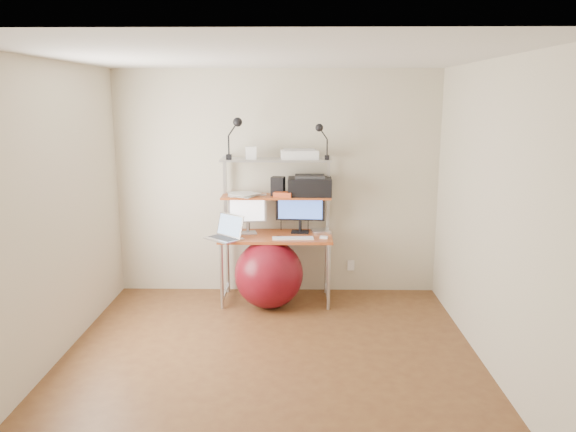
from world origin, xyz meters
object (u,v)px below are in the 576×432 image
laptop (227,234)px  printer (310,186)px  exercise_ball (269,274)px  monitor_black (300,208)px  monitor_silver (247,211)px

laptop → printer: bearing=60.6°
exercise_ball → printer: bearing=37.9°
monitor_black → exercise_ball: bearing=-130.9°
monitor_black → printer: (0.10, 0.00, 0.25)m
laptop → monitor_silver: bearing=92.6°
laptop → printer: 1.03m
monitor_silver → printer: bearing=-7.1°
exercise_ball → monitor_black: bearing=45.2°
monitor_silver → monitor_black: bearing=-6.5°
printer → monitor_black: bearing=-178.3°
printer → laptop: bearing=-160.5°
monitor_silver → laptop: (-0.20, -0.25, -0.19)m
exercise_ball → laptop: bearing=175.9°
monitor_silver → laptop: size_ratio=0.98×
monitor_black → exercise_ball: (-0.33, -0.33, -0.65)m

